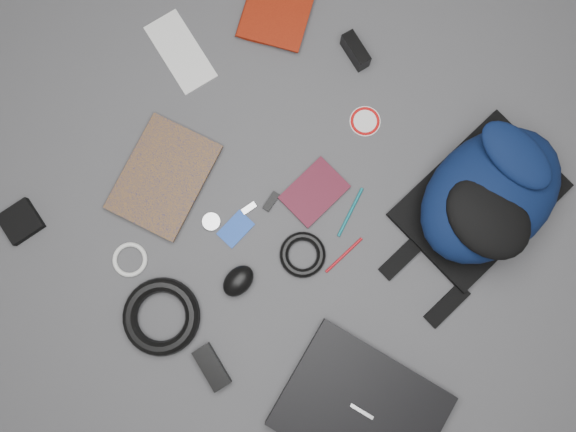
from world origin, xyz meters
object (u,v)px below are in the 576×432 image
Objects in this scene: laptop at (361,410)px; comic_book at (129,160)px; mouse at (238,281)px; pouch at (21,222)px; backpack at (490,195)px; power_brick at (212,367)px; dvd_case at (314,192)px; compact_camera at (355,51)px.

laptop reaches higher than comic_book.
mouse reaches higher than laptop.
pouch is at bearing -123.04° from comic_book.
backpack is at bearing 89.27° from laptop.
pouch is at bearing -157.87° from power_brick.
dvd_case is 1.39× the size of power_brick.
mouse is 0.60m from pouch.
compact_camera is 1.06× the size of pouch.
comic_book is 0.33m from pouch.
mouse reaches higher than comic_book.
compact_camera is 0.70m from mouse.
comic_book is at bearing 175.79° from mouse.
backpack reaches higher than dvd_case.
power_brick is (0.18, -0.91, -0.01)m from compact_camera.
compact_camera is at bearing 52.40° from comic_book.
laptop is 3.93× the size of compact_camera.
mouse is (0.43, -0.09, 0.01)m from comic_book.
compact_camera reaches higher than comic_book.
power_brick is (0.51, -0.31, 0.00)m from comic_book.
laptop is at bearing -74.38° from backpack.
backpack is 1.23m from pouch.
laptop is (0.05, -0.63, -0.08)m from backpack.
comic_book is at bearing 171.50° from power_brick.
mouse is (-0.40, -0.55, -0.07)m from backpack.
power_brick is at bearing -40.57° from comic_book.
comic_book is (-0.88, 0.18, -0.01)m from laptop.
compact_camera reaches higher than pouch.
power_brick is 1.25× the size of pouch.
backpack is 0.53m from compact_camera.
pouch is (-0.57, -0.21, -0.01)m from mouse.
dvd_case is 0.53m from power_brick.
backpack reaches higher than power_brick.
backpack is 0.64m from laptop.
dvd_case is at bearing 118.07° from power_brick.
comic_book is at bearing 163.84° from laptop.
power_brick is at bearing -74.50° from dvd_case.
comic_book is 2.49× the size of power_brick.
laptop reaches higher than power_brick.
dvd_case is 1.65× the size of compact_camera.
mouse is 1.00× the size of pouch.
backpack is 0.68m from mouse.
backpack is 0.45m from dvd_case.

